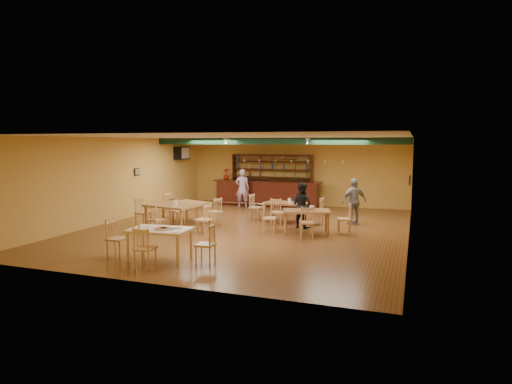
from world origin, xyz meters
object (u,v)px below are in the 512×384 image
at_px(dining_table_a, 191,212).
at_px(dining_table_b, 285,212).
at_px(patron_right_a, 302,205).
at_px(bar_counter, 267,193).
at_px(patron_bar, 242,188).
at_px(dining_table_c, 172,217).
at_px(dining_table_d, 306,221).
at_px(near_table, 160,244).

height_order(dining_table_a, dining_table_b, dining_table_b).
relative_size(dining_table_b, patron_right_a, 0.94).
xyz_separation_m(bar_counter, patron_bar, (-0.87, -0.83, 0.28)).
distance_m(dining_table_c, patron_right_a, 4.28).
relative_size(dining_table_b, dining_table_c, 0.86).
bearing_deg(dining_table_c, bar_counter, 90.25).
bearing_deg(patron_right_a, dining_table_d, 139.73).
relative_size(dining_table_c, patron_right_a, 1.09).
xyz_separation_m(dining_table_a, dining_table_d, (4.39, -0.65, 0.01)).
bearing_deg(patron_right_a, near_table, 92.87).
bearing_deg(dining_table_d, patron_bar, 116.49).
bearing_deg(patron_right_a, dining_table_c, 51.49).
xyz_separation_m(dining_table_c, patron_right_a, (3.85, 1.83, 0.34)).
bearing_deg(dining_table_a, near_table, -51.43).
height_order(dining_table_c, dining_table_d, dining_table_c).
distance_m(dining_table_b, patron_right_a, 1.20).
distance_m(bar_counter, dining_table_d, 6.01).
distance_m(dining_table_d, patron_right_a, 0.95).
height_order(near_table, patron_bar, patron_bar).
relative_size(bar_counter, dining_table_b, 3.43).
bearing_deg(dining_table_c, dining_table_a, 107.48).
bearing_deg(patron_bar, dining_table_a, 69.20).
height_order(dining_table_c, near_table, dining_table_c).
height_order(dining_table_b, patron_right_a, patron_right_a).
bearing_deg(bar_counter, patron_bar, -136.54).
xyz_separation_m(bar_counter, patron_right_a, (2.67, -4.40, 0.19)).
height_order(dining_table_c, patron_bar, patron_bar).
relative_size(dining_table_c, near_table, 1.15).
height_order(dining_table_d, near_table, near_table).
bearing_deg(near_table, dining_table_a, 105.33).
height_order(dining_table_b, dining_table_c, dining_table_c).
relative_size(bar_counter, dining_table_d, 3.38).
bearing_deg(patron_right_a, dining_table_a, 28.11).
xyz_separation_m(bar_counter, dining_table_c, (-1.18, -6.23, -0.15)).
bearing_deg(dining_table_b, near_table, -97.29).
relative_size(dining_table_a, near_table, 0.97).
height_order(dining_table_a, near_table, near_table).
height_order(bar_counter, dining_table_d, bar_counter).
bearing_deg(patron_right_a, dining_table_b, -18.93).
xyz_separation_m(bar_counter, dining_table_b, (1.87, -3.60, -0.21)).
bearing_deg(dining_table_c, patron_right_a, 36.37).
bearing_deg(near_table, dining_table_b, 71.88).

